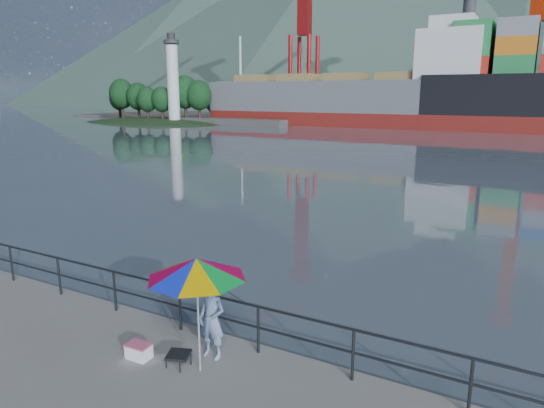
{
  "coord_description": "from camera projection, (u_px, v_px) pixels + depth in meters",
  "views": [
    {
      "loc": [
        7.56,
        -5.97,
        5.15
      ],
      "look_at": [
        0.94,
        6.0,
        2.0
      ],
      "focal_mm": 32.0,
      "sensor_mm": 36.0,
      "label": 1
    }
  ],
  "objects": [
    {
      "name": "folding_stool",
      "position": [
        179.0,
        360.0,
        9.3
      ],
      "size": [
        0.54,
        0.54,
        0.28
      ],
      "color": "black",
      "rests_on": "ground"
    },
    {
      "name": "guardrail",
      "position": [
        146.0,
        299.0,
        11.14
      ],
      "size": [
        22.0,
        0.06,
        1.03
      ],
      "color": "#2D3033",
      "rests_on": "ground"
    },
    {
      "name": "lighthouse_islet",
      "position": [
        153.0,
        120.0,
        88.54
      ],
      "size": [
        48.0,
        26.4,
        19.2
      ],
      "color": "#263F1E",
      "rests_on": "ground"
    },
    {
      "name": "cooler_bag",
      "position": [
        139.0,
        352.0,
        9.61
      ],
      "size": [
        0.48,
        0.33,
        0.27
      ],
      "primitive_type": "cube",
      "rotation": [
        0.0,
        0.0,
        0.04
      ],
      "color": "white",
      "rests_on": "ground"
    },
    {
      "name": "fisherman",
      "position": [
        212.0,
        320.0,
        9.52
      ],
      "size": [
        0.59,
        0.39,
        1.6
      ],
      "primitive_type": "imported",
      "rotation": [
        0.0,
        0.0,
        -0.02
      ],
      "color": "navy",
      "rests_on": "ground"
    },
    {
      "name": "bulk_carrier",
      "position": [
        359.0,
        99.0,
        78.48
      ],
      "size": [
        49.19,
        8.51,
        14.5
      ],
      "color": "maroon",
      "rests_on": "ground"
    },
    {
      "name": "harbor_water",
      "position": [
        509.0,
        114.0,
        120.66
      ],
      "size": [
        500.0,
        280.0,
        0.0
      ],
      "primitive_type": "cube",
      "color": "#4E5C67",
      "rests_on": "ground"
    },
    {
      "name": "fishing_rod",
      "position": [
        230.0,
        330.0,
        10.76
      ],
      "size": [
        0.33,
        1.87,
        1.33
      ],
      "primitive_type": "cylinder",
      "rotation": [
        0.96,
        0.0,
        0.17
      ],
      "color": "black",
      "rests_on": "ground"
    },
    {
      "name": "beach_umbrella",
      "position": [
        197.0,
        268.0,
        8.75
      ],
      "size": [
        2.31,
        2.31,
        2.24
      ],
      "color": "white",
      "rests_on": "ground"
    }
  ]
}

